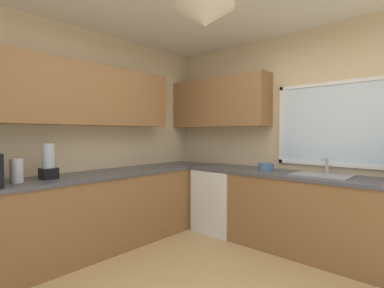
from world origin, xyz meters
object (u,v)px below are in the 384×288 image
(dishwasher, at_px, (221,200))
(bowl, at_px, (266,167))
(sink_assembly, at_px, (322,175))
(blender_appliance, at_px, (48,163))
(kettle, at_px, (17,171))

(dishwasher, xyz_separation_m, bowl, (0.67, 0.03, 0.51))
(sink_assembly, xyz_separation_m, bowl, (-0.67, -0.01, 0.03))
(blender_appliance, bearing_deg, dishwasher, 72.09)
(dishwasher, relative_size, blender_appliance, 2.36)
(kettle, xyz_separation_m, blender_appliance, (-0.02, 0.29, 0.05))
(sink_assembly, height_order, bowl, sink_assembly)
(dishwasher, distance_m, sink_assembly, 1.42)
(sink_assembly, height_order, blender_appliance, blender_appliance)
(kettle, relative_size, blender_appliance, 0.63)
(dishwasher, relative_size, kettle, 3.73)
(dishwasher, bearing_deg, bowl, 2.58)
(dishwasher, distance_m, blender_appliance, 2.24)
(kettle, xyz_separation_m, sink_assembly, (1.97, 2.37, -0.10))
(sink_assembly, bearing_deg, bowl, -179.41)
(dishwasher, distance_m, kettle, 2.49)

